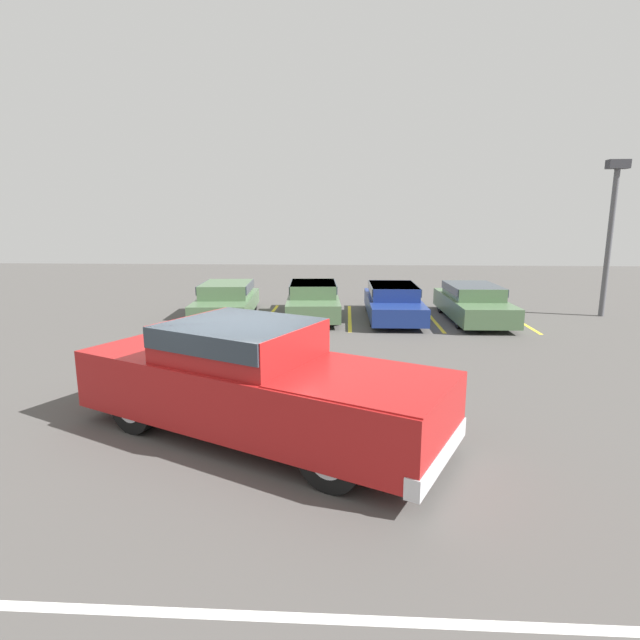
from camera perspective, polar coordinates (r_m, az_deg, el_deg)
The scene contains 13 objects.
ground_plane at distance 8.61m, azimuth -9.03°, elevation -12.12°, with size 60.00×60.00×0.00m, color #4C4947.
stall_stripe_a at distance 18.52m, azimuth -14.74°, elevation 0.46°, with size 0.12×4.70×0.01m, color yellow.
stall_stripe_b at distance 17.85m, azimuth -5.89°, elevation 0.38°, with size 0.12×4.70×0.01m, color yellow.
stall_stripe_c at distance 17.64m, azimuth 3.41°, elevation 0.29°, with size 0.12×4.70×0.01m, color yellow.
stall_stripe_d at distance 17.90m, azimuth 12.68°, elevation 0.19°, with size 0.12×4.70×0.01m, color yellow.
stall_stripe_e at distance 18.60m, azimuth 21.47°, elevation 0.09°, with size 0.12×4.70×0.01m, color yellow.
aisle_stripe_foreground at distance 5.27m, azimuth -15.15°, elevation -29.61°, with size 0.12×8.40×0.01m, color white.
pickup_truck at distance 8.00m, azimuth -7.10°, elevation -6.88°, with size 6.38×4.59×1.83m.
parked_sedan_a at distance 18.04m, azimuth -10.61°, elevation 2.42°, with size 2.15×4.54×1.20m.
parked_sedan_b at distance 17.66m, azimuth -0.78°, elevation 2.47°, with size 2.05×4.64×1.22m.
parked_sedan_c at distance 17.57m, azimuth 8.33°, elevation 2.22°, with size 1.82×4.81×1.18m.
parked_sedan_d at distance 17.88m, azimuth 17.05°, elevation 2.05°, with size 1.87×4.82×1.22m.
light_post at distance 20.27m, azimuth 30.36°, elevation 9.70°, with size 0.70×0.36×5.39m.
Camera 1 is at (1.73, -7.71, 3.43)m, focal length 28.00 mm.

